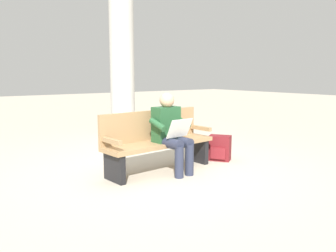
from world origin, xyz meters
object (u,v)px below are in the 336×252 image
(backpack, at_px, (220,148))
(person_seated, at_px, (171,131))
(bench_near, at_px, (157,140))
(support_pillar, at_px, (122,67))

(backpack, bearing_deg, person_seated, 5.34)
(backpack, bearing_deg, bench_near, -5.83)
(bench_near, distance_m, person_seated, 0.30)
(bench_near, bearing_deg, person_seated, 108.75)
(bench_near, distance_m, support_pillar, 3.45)
(bench_near, height_order, backpack, bench_near)
(person_seated, height_order, backpack, person_seated)
(bench_near, xyz_separation_m, backpack, (-1.20, 0.12, -0.25))
(backpack, bearing_deg, support_pillar, -88.12)
(backpack, relative_size, support_pillar, 0.13)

